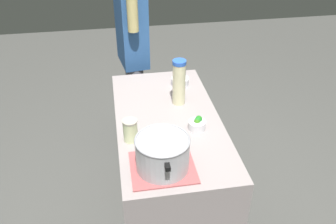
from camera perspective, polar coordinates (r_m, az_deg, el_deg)
ground_plane at (r=2.79m, az=0.00°, el=-15.69°), size 8.00×8.00×0.00m
counter_slab at (r=2.48m, az=0.00°, el=-9.23°), size 1.26×0.64×0.85m
dish_cloth at (r=1.86m, az=-0.86°, el=-8.77°), size 0.29×0.33×0.01m
cooking_pot at (r=1.80m, az=-0.88°, el=-6.50°), size 0.35×0.28×0.18m
lemonade_pitcher at (r=2.30m, az=1.76°, el=4.77°), size 0.09×0.09×0.31m
mason_jar at (r=2.02m, az=-6.01°, el=-2.90°), size 0.09×0.09×0.13m
broccoli_bowl_front at (r=2.58m, az=1.96°, el=5.06°), size 0.13×0.13×0.08m
broccoli_bowl_center at (r=2.12m, az=4.68°, el=-1.89°), size 0.10×0.10×0.08m
person_cook at (r=2.99m, az=-5.62°, el=9.73°), size 0.50×0.25×1.66m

